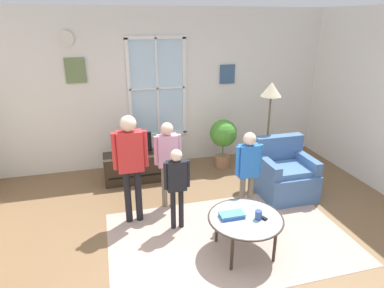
# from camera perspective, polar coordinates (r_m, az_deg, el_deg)

# --- Properties ---
(ground_plane) EXTENTS (6.53, 6.15, 0.02)m
(ground_plane) POSITION_cam_1_polar(r_m,az_deg,el_deg) (4.08, 3.84, -18.29)
(ground_plane) COLOR brown
(back_wall) EXTENTS (5.93, 0.17, 2.74)m
(back_wall) POSITION_cam_1_polar(r_m,az_deg,el_deg) (6.04, -4.64, 9.34)
(back_wall) COLOR silver
(back_wall) RESTS_ON ground_plane
(area_rug) EXTENTS (2.92, 1.85, 0.01)m
(area_rug) POSITION_cam_1_polar(r_m,az_deg,el_deg) (4.33, 6.35, -15.56)
(area_rug) COLOR tan
(area_rug) RESTS_ON ground_plane
(tv_stand) EXTENTS (1.09, 0.43, 0.47)m
(tv_stand) POSITION_cam_1_polar(r_m,az_deg,el_deg) (5.65, -9.25, -3.86)
(tv_stand) COLOR #2D2319
(tv_stand) RESTS_ON ground_plane
(television) EXTENTS (0.49, 0.08, 0.36)m
(television) POSITION_cam_1_polar(r_m,az_deg,el_deg) (5.49, -9.50, 0.14)
(television) COLOR #4C4C4C
(television) RESTS_ON tv_stand
(armchair) EXTENTS (0.76, 0.74, 0.87)m
(armchair) POSITION_cam_1_polar(r_m,az_deg,el_deg) (5.28, 15.51, -5.09)
(armchair) COLOR #476B9E
(armchair) RESTS_ON ground_plane
(coffee_table) EXTENTS (0.86, 0.86, 0.46)m
(coffee_table) POSITION_cam_1_polar(r_m,az_deg,el_deg) (3.90, 9.10, -12.59)
(coffee_table) COLOR #99B2B7
(coffee_table) RESTS_ON ground_plane
(book_stack) EXTENTS (0.28, 0.16, 0.05)m
(book_stack) POSITION_cam_1_polar(r_m,az_deg,el_deg) (3.86, 6.82, -11.96)
(book_stack) COLOR blue
(book_stack) RESTS_ON coffee_table
(cup) EXTENTS (0.08, 0.08, 0.10)m
(cup) POSITION_cam_1_polar(r_m,az_deg,el_deg) (3.86, 11.27, -11.78)
(cup) COLOR #334C8C
(cup) RESTS_ON coffee_table
(remote_near_books) EXTENTS (0.09, 0.14, 0.02)m
(remote_near_books) POSITION_cam_1_polar(r_m,az_deg,el_deg) (3.91, 11.79, -12.09)
(remote_near_books) COLOR black
(remote_near_books) RESTS_ON coffee_table
(person_black_shirt) EXTENTS (0.33, 0.15, 1.09)m
(person_black_shirt) POSITION_cam_1_polar(r_m,az_deg,el_deg) (4.14, -2.63, -6.20)
(person_black_shirt) COLOR black
(person_black_shirt) RESTS_ON ground_plane
(person_blue_shirt) EXTENTS (0.37, 0.17, 1.22)m
(person_blue_shirt) POSITION_cam_1_polar(r_m,az_deg,el_deg) (4.39, 9.53, -3.69)
(person_blue_shirt) COLOR #726656
(person_blue_shirt) RESTS_ON ground_plane
(person_pink_shirt) EXTENTS (0.38, 0.17, 1.26)m
(person_pink_shirt) POSITION_cam_1_polar(r_m,az_deg,el_deg) (4.60, -4.18, -1.96)
(person_pink_shirt) COLOR #726656
(person_pink_shirt) RESTS_ON ground_plane
(person_red_shirt) EXTENTS (0.44, 0.20, 1.46)m
(person_red_shirt) POSITION_cam_1_polar(r_m,az_deg,el_deg) (4.25, -10.45, -2.31)
(person_red_shirt) COLOR black
(person_red_shirt) RESTS_ON ground_plane
(potted_plant_by_window) EXTENTS (0.48, 0.48, 0.89)m
(potted_plant_by_window) POSITION_cam_1_polar(r_m,az_deg,el_deg) (5.95, 5.34, 1.23)
(potted_plant_by_window) COLOR #9E6B4C
(potted_plant_by_window) RESTS_ON ground_plane
(floor_lamp) EXTENTS (0.32, 0.32, 1.64)m
(floor_lamp) POSITION_cam_1_polar(r_m,az_deg,el_deg) (5.38, 13.26, 7.41)
(floor_lamp) COLOR black
(floor_lamp) RESTS_ON ground_plane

